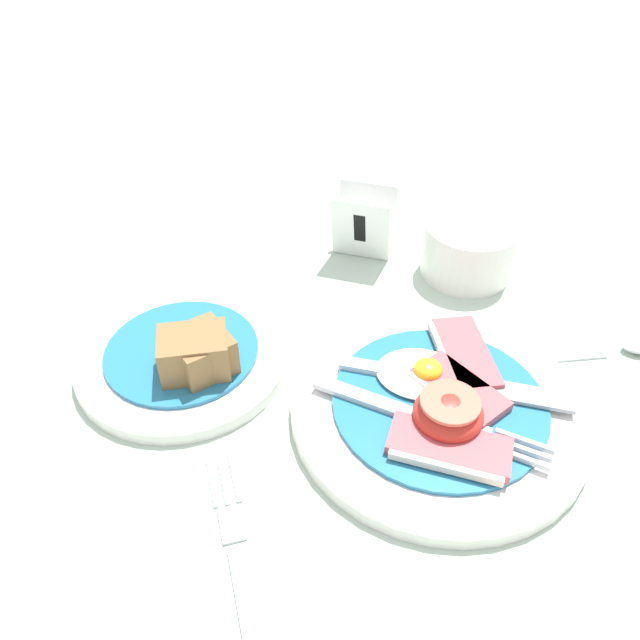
{
  "coord_description": "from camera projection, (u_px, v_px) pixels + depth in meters",
  "views": [
    {
      "loc": [
        0.05,
        -0.33,
        0.38
      ],
      "look_at": [
        -0.03,
        0.09,
        0.02
      ],
      "focal_mm": 35.0,
      "sensor_mm": 36.0,
      "label": 1
    }
  ],
  "objects": [
    {
      "name": "ground_plane",
      "position": [
        339.0,
        413.0,
        0.49
      ],
      "size": [
        3.0,
        3.0,
        0.0
      ],
      "primitive_type": "plane",
      "color": "#B7CCB7"
    },
    {
      "name": "fork_on_cloth",
      "position": [
        241.0,
        574.0,
        0.39
      ],
      "size": [
        0.1,
        0.17,
        0.01
      ],
      "rotation": [
        0.0,
        0.0,
        2.03
      ],
      "color": "silver",
      "rests_on": "ground_plane"
    },
    {
      "name": "teaspoon_by_saucer",
      "position": [
        631.0,
        347.0,
        0.55
      ],
      "size": [
        0.19,
        0.08,
        0.01
      ],
      "rotation": [
        0.0,
        0.0,
        0.31
      ],
      "color": "silver",
      "rests_on": "ground_plane"
    },
    {
      "name": "number_card",
      "position": [
        363.0,
        224.0,
        0.64
      ],
      "size": [
        0.06,
        0.05,
        0.07
      ],
      "rotation": [
        0.0,
        0.0,
        -0.09
      ],
      "color": "white",
      "rests_on": "ground_plane"
    },
    {
      "name": "bread_plate",
      "position": [
        186.0,
        356.0,
        0.53
      ],
      "size": [
        0.18,
        0.18,
        0.05
      ],
      "color": "silver",
      "rests_on": "ground_plane"
    },
    {
      "name": "sugar_cup",
      "position": [
        468.0,
        248.0,
        0.62
      ],
      "size": [
        0.09,
        0.09,
        0.06
      ],
      "color": "white",
      "rests_on": "ground_plane"
    },
    {
      "name": "breakfast_plate",
      "position": [
        440.0,
        406.0,
        0.49
      ],
      "size": [
        0.23,
        0.23,
        0.04
      ],
      "color": "silver",
      "rests_on": "ground_plane"
    }
  ]
}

